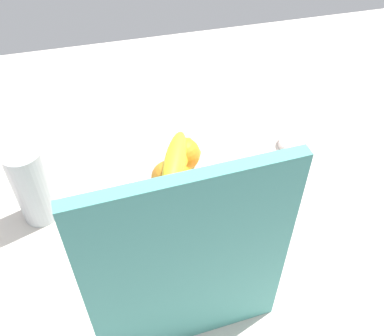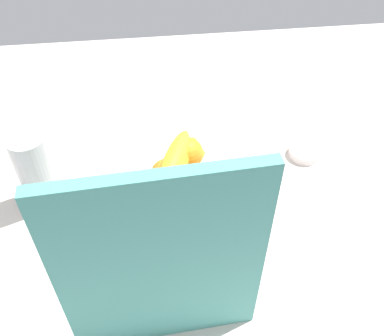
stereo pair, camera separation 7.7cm
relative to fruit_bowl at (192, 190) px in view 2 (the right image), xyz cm
name	(u,v)px [view 2 (the right image)]	position (x,y,z in cm)	size (l,w,h in cm)	color
ground_plane	(209,200)	(-3.75, -0.28, -3.92)	(180.00, 140.00, 3.00)	beige
fruit_bowl	(192,190)	(0.00, 0.00, 0.00)	(26.70, 26.70, 4.84)	beige
orange_front_left	(220,184)	(-4.75, 4.32, 5.82)	(6.80, 6.80, 6.80)	orange
orange_front_right	(187,153)	(0.48, -4.97, 5.82)	(6.80, 6.80, 6.80)	orange
orange_center	(168,176)	(4.88, 0.91, 5.82)	(6.80, 6.80, 6.80)	orange
banana_bunch	(175,165)	(3.22, -1.13, 6.62)	(15.96, 17.71, 8.40)	yellow
cutting_board	(162,269)	(7.39, 27.76, 15.58)	(28.00, 1.80, 36.00)	teal
thermos_tumbler	(36,171)	(30.32, -3.37, 5.94)	(7.07, 7.07, 16.73)	#B7BBBE
jar_lid	(305,152)	(-27.33, -9.89, -1.55)	(7.33, 7.33, 1.75)	silver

